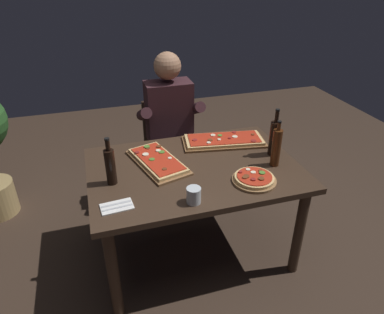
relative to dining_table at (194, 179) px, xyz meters
The scene contains 12 objects.
ground_plane 0.64m from the dining_table, ahead, with size 6.40×6.40×0.00m, color #38281E.
dining_table is the anchor object (origin of this frame).
pizza_rectangular_front 0.44m from the dining_table, 40.57° to the left, with size 0.65×0.36×0.05m.
pizza_rectangular_left 0.28m from the dining_table, 152.66° to the left, with size 0.38×0.56×0.05m.
pizza_round_far 0.43m from the dining_table, 41.99° to the right, with size 0.28×0.28×0.05m.
wine_bottle_dark 0.63m from the dining_table, ahead, with size 0.07×0.07×0.34m.
oil_bottle_amber 0.59m from the dining_table, 13.79° to the right, with size 0.06×0.06×0.32m.
vinegar_bottle_green 0.59m from the dining_table, behind, with size 0.06×0.06×0.31m.
tumbler_near_camera 0.42m from the dining_table, 107.57° to the right, with size 0.08×0.08×0.10m.
napkin_cutlery_set 0.63m from the dining_table, 151.78° to the right, with size 0.19×0.13×0.01m.
diner_chair 0.87m from the dining_table, 88.84° to the left, with size 0.44×0.44×0.87m.
seated_diner 0.74m from the dining_table, 88.65° to the left, with size 0.53×0.41×1.33m.
Camera 1 is at (-0.60, -1.94, 1.96)m, focal length 33.05 mm.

